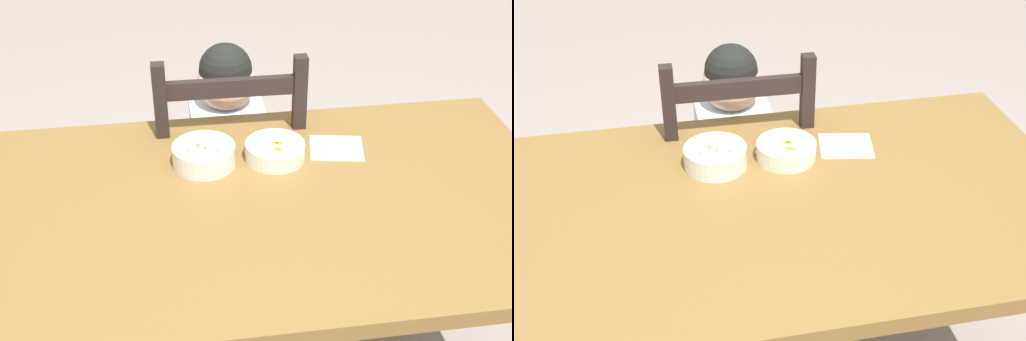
% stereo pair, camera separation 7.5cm
% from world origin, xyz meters
% --- Properties ---
extents(dining_table, '(1.45, 0.85, 0.76)m').
position_xyz_m(dining_table, '(0.00, 0.00, 0.66)').
color(dining_table, brown).
rests_on(dining_table, ground).
extents(dining_chair, '(0.43, 0.43, 0.98)m').
position_xyz_m(dining_chair, '(-0.05, 0.47, 0.46)').
color(dining_chair, black).
rests_on(dining_chair, ground).
extents(child_figure, '(0.32, 0.31, 0.95)m').
position_xyz_m(child_figure, '(-0.05, 0.47, 0.63)').
color(child_figure, silver).
rests_on(child_figure, ground).
extents(bowl_of_peas, '(0.16, 0.16, 0.06)m').
position_xyz_m(bowl_of_peas, '(-0.14, 0.18, 0.79)').
color(bowl_of_peas, white).
rests_on(bowl_of_peas, dining_table).
extents(bowl_of_carrots, '(0.16, 0.16, 0.05)m').
position_xyz_m(bowl_of_carrots, '(0.04, 0.18, 0.79)').
color(bowl_of_carrots, white).
rests_on(bowl_of_carrots, dining_table).
extents(spoon, '(0.11, 0.11, 0.01)m').
position_xyz_m(spoon, '(0.00, 0.19, 0.77)').
color(spoon, silver).
rests_on(spoon, dining_table).
extents(paper_napkin, '(0.16, 0.15, 0.00)m').
position_xyz_m(paper_napkin, '(0.22, 0.20, 0.76)').
color(paper_napkin, white).
rests_on(paper_napkin, dining_table).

